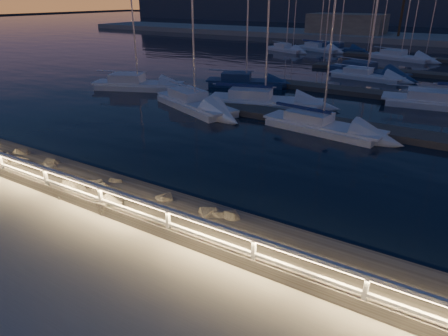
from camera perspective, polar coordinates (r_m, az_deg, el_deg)
The scene contains 19 objects.
ground at distance 11.92m, azimuth -0.18°, elevation -12.65°, with size 400.00×400.00×0.00m, color #9D988E.
harbor_water at distance 40.51m, azimuth 24.38°, elevation 9.96°, with size 400.00×440.00×0.60m.
guard_rail at distance 11.51m, azimuth -0.48°, elevation -9.43°, with size 44.11×0.12×1.06m.
riprap at distance 13.58m, azimuth -2.43°, elevation -8.59°, with size 38.43×2.47×1.27m.
floating_docks at distance 41.65m, azimuth 24.80°, elevation 11.01°, with size 22.00×36.00×0.40m.
far_shore at distance 82.65m, azimuth 29.39°, elevation 15.87°, with size 160.00×14.00×5.20m.
distant_hills at distance 144.47m, azimuth 22.59°, elevation 20.82°, with size 230.00×37.50×18.00m.
sailboat_a at distance 36.92m, azimuth -12.47°, elevation 11.68°, with size 8.14×5.09×13.57m.
sailboat_b at distance 30.37m, azimuth 5.43°, elevation 9.65°, with size 8.71×4.69×14.31m.
sailboat_c at distance 25.21m, azimuth 13.50°, elevation 6.10°, with size 7.62×3.15×12.55m.
sailboat_e at distance 37.39m, azimuth 2.89°, elevation 12.28°, with size 7.37×4.51×12.26m.
sailboat_f at distance 29.79m, azimuth -4.38°, elevation 9.38°, with size 8.21×5.18×13.64m.
sailboat_g at distance 43.04m, azimuth 19.45°, elevation 12.42°, with size 7.26×2.92×12.00m.
sailboat_h at distance 34.05m, azimuth 28.92°, elevation 8.32°, with size 9.37×3.86×15.40m.
sailboat_i at distance 62.76m, azimuth 8.79°, elevation 16.52°, with size 6.71×4.23×11.20m.
sailboat_j at distance 45.31m, azimuth 19.63°, elevation 12.98°, with size 8.76×5.28×14.47m.
sailboat_k at distance 58.36m, azimuth 23.73°, elevation 14.41°, with size 8.36×4.66×13.69m.
sailboat_m at distance 64.04m, azimuth 15.91°, elevation 16.10°, with size 7.57×2.89×12.67m.
sailboat_n at distance 64.37m, azimuth 13.32°, elevation 16.36°, with size 7.67×4.72×12.70m.
Camera 1 is at (5.13, -8.16, 7.01)m, focal length 32.00 mm.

